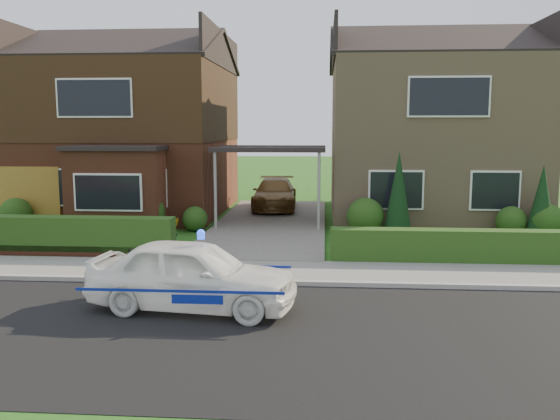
# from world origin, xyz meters

# --- Properties ---
(ground) EXTENTS (120.00, 120.00, 0.00)m
(ground) POSITION_xyz_m (0.00, 0.00, 0.00)
(ground) COLOR #1C4A13
(ground) RESTS_ON ground
(road) EXTENTS (60.00, 6.00, 0.02)m
(road) POSITION_xyz_m (0.00, 0.00, 0.00)
(road) COLOR black
(road) RESTS_ON ground
(kerb) EXTENTS (60.00, 0.16, 0.12)m
(kerb) POSITION_xyz_m (0.00, 3.05, 0.06)
(kerb) COLOR #9E9993
(kerb) RESTS_ON ground
(sidewalk) EXTENTS (60.00, 2.00, 0.10)m
(sidewalk) POSITION_xyz_m (0.00, 4.10, 0.05)
(sidewalk) COLOR slate
(sidewalk) RESTS_ON ground
(driveway) EXTENTS (3.80, 12.00, 0.12)m
(driveway) POSITION_xyz_m (0.00, 11.00, 0.06)
(driveway) COLOR #666059
(driveway) RESTS_ON ground
(house_left) EXTENTS (7.50, 9.53, 7.25)m
(house_left) POSITION_xyz_m (-5.78, 13.90, 3.81)
(house_left) COLOR brown
(house_left) RESTS_ON ground
(house_right) EXTENTS (7.50, 8.06, 7.25)m
(house_right) POSITION_xyz_m (5.80, 13.99, 3.66)
(house_right) COLOR #9B805F
(house_right) RESTS_ON ground
(carport_link) EXTENTS (3.80, 3.00, 2.77)m
(carport_link) POSITION_xyz_m (0.00, 10.95, 2.66)
(carport_link) COLOR black
(carport_link) RESTS_ON ground
(garage_door) EXTENTS (2.20, 0.10, 2.10)m
(garage_door) POSITION_xyz_m (-8.25, 9.96, 1.05)
(garage_door) COLOR #885F1D
(garage_door) RESTS_ON ground
(dwarf_wall) EXTENTS (7.70, 0.25, 0.36)m
(dwarf_wall) POSITION_xyz_m (-5.80, 5.30, 0.18)
(dwarf_wall) COLOR brown
(dwarf_wall) RESTS_ON ground
(hedge_left) EXTENTS (7.50, 0.55, 0.90)m
(hedge_left) POSITION_xyz_m (-5.80, 5.45, 0.00)
(hedge_left) COLOR #173912
(hedge_left) RESTS_ON ground
(hedge_right) EXTENTS (7.50, 0.55, 0.80)m
(hedge_right) POSITION_xyz_m (5.80, 5.35, 0.00)
(hedge_right) COLOR #173912
(hedge_right) RESTS_ON ground
(shrub_left_far) EXTENTS (1.08, 1.08, 1.08)m
(shrub_left_far) POSITION_xyz_m (-8.50, 9.50, 0.54)
(shrub_left_far) COLOR #173912
(shrub_left_far) RESTS_ON ground
(shrub_left_mid) EXTENTS (1.32, 1.32, 1.32)m
(shrub_left_mid) POSITION_xyz_m (-4.00, 9.30, 0.66)
(shrub_left_mid) COLOR #173912
(shrub_left_mid) RESTS_ON ground
(shrub_left_near) EXTENTS (0.84, 0.84, 0.84)m
(shrub_left_near) POSITION_xyz_m (-2.40, 9.60, 0.42)
(shrub_left_near) COLOR #173912
(shrub_left_near) RESTS_ON ground
(shrub_right_near) EXTENTS (1.20, 1.20, 1.20)m
(shrub_right_near) POSITION_xyz_m (3.20, 9.40, 0.60)
(shrub_right_near) COLOR #173912
(shrub_right_near) RESTS_ON ground
(shrub_right_mid) EXTENTS (0.96, 0.96, 0.96)m
(shrub_right_mid) POSITION_xyz_m (7.80, 9.50, 0.48)
(shrub_right_mid) COLOR #173912
(shrub_right_mid) RESTS_ON ground
(shrub_right_far) EXTENTS (1.08, 1.08, 1.08)m
(shrub_right_far) POSITION_xyz_m (8.80, 9.20, 0.54)
(shrub_right_far) COLOR #173912
(shrub_right_far) RESTS_ON ground
(conifer_a) EXTENTS (0.90, 0.90, 2.60)m
(conifer_a) POSITION_xyz_m (4.20, 9.20, 1.30)
(conifer_a) COLOR black
(conifer_a) RESTS_ON ground
(conifer_b) EXTENTS (0.90, 0.90, 2.20)m
(conifer_b) POSITION_xyz_m (8.60, 9.20, 1.10)
(conifer_b) COLOR black
(conifer_b) RESTS_ON ground
(police_car) EXTENTS (3.63, 4.12, 1.51)m
(police_car) POSITION_xyz_m (-0.59, 1.20, 0.67)
(police_car) COLOR white
(police_car) RESTS_ON ground
(driveway_car) EXTENTS (1.86, 4.27, 1.22)m
(driveway_car) POSITION_xyz_m (-0.14, 14.41, 0.73)
(driveway_car) COLOR brown
(driveway_car) RESTS_ON driveway
(potted_plant_a) EXTENTS (0.48, 0.40, 0.77)m
(potted_plant_a) POSITION_xyz_m (-3.13, 6.28, 0.39)
(potted_plant_a) COLOR gray
(potted_plant_a) RESTS_ON ground
(potted_plant_b) EXTENTS (0.59, 0.59, 0.84)m
(potted_plant_b) POSITION_xyz_m (-2.50, 7.02, 0.42)
(potted_plant_b) COLOR gray
(potted_plant_b) RESTS_ON ground
(potted_plant_c) EXTENTS (0.45, 0.45, 0.76)m
(potted_plant_c) POSITION_xyz_m (-6.03, 6.95, 0.38)
(potted_plant_c) COLOR gray
(potted_plant_c) RESTS_ON ground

